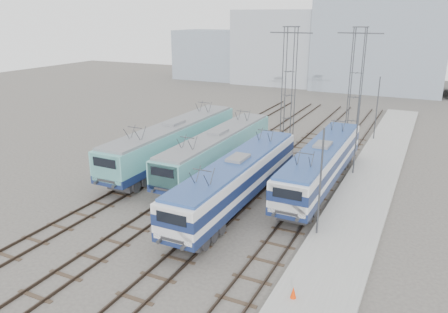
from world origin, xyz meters
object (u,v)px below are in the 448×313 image
catenary_tower_west (289,80)px  safety_cone (293,292)px  catenary_tower_east (356,81)px  mast_front (320,185)px  locomotive_center_left (217,149)px  locomotive_far_right (321,163)px  mast_mid (356,137)px  locomotive_center_right (237,178)px  locomotive_far_left (173,140)px  mast_rear (377,110)px

catenary_tower_west → safety_cone: (9.27, -26.91, -6.04)m
catenary_tower_east → safety_cone: bearing=-84.5°
mast_front → locomotive_center_left: bearing=144.4°
locomotive_far_right → mast_mid: mast_mid is taller
locomotive_center_left → catenary_tower_east: catenary_tower_east is taller
locomotive_center_right → locomotive_far_right: 7.44m
locomotive_far_left → locomotive_center_right: (9.00, -5.82, -0.11)m
locomotive_center_left → mast_rear: size_ratio=2.46×
locomotive_center_right → locomotive_far_right: bearing=52.8°
locomotive_far_left → safety_cone: size_ratio=31.19×
catenary_tower_west → mast_rear: bearing=24.9°
catenary_tower_west → mast_mid: 12.16m
catenary_tower_west → safety_cone: 29.10m
catenary_tower_east → safety_cone: (2.77, -28.91, -6.04)m
locomotive_center_right → mast_mid: bearing=57.6°
locomotive_far_left → locomotive_far_right: bearing=0.5°
locomotive_far_left → mast_rear: mast_rear is taller
locomotive_center_left → safety_cone: 18.72m
catenary_tower_west → catenary_tower_east: bearing=17.1°
locomotive_far_right → safety_cone: 15.12m
catenary_tower_east → locomotive_far_right: bearing=-89.0°
mast_mid → mast_rear: 12.00m
catenary_tower_west → locomotive_center_right: bearing=-82.9°
locomotive_center_right → mast_rear: mast_rear is taller
locomotive_far_left → safety_cone: bearing=-42.6°
locomotive_far_left → locomotive_far_right: (13.50, 0.11, -0.13)m
mast_mid → safety_cone: (0.67, -18.91, -2.90)m
catenary_tower_west → catenary_tower_east: (6.50, 2.00, 0.00)m
locomotive_center_left → locomotive_far_right: bearing=0.9°
locomotive_far_right → safety_cone: size_ratio=28.59×
mast_front → safety_cone: mast_front is taller
catenary_tower_east → mast_rear: 4.28m
catenary_tower_west → mast_mid: bearing=-42.9°
catenary_tower_east → mast_rear: catenary_tower_east is taller
catenary_tower_west → catenary_tower_east: 6.80m
catenary_tower_west → mast_mid: size_ratio=1.71×
locomotive_center_left → mast_mid: 11.73m
locomotive_center_right → catenary_tower_east: (4.25, 20.02, 4.42)m
locomotive_center_right → safety_cone: locomotive_center_right is taller
locomotive_far_left → locomotive_far_right: 13.50m
locomotive_center_right → mast_mid: (6.35, 10.02, 1.28)m
mast_front → mast_mid: (0.00, 12.00, 0.00)m
catenary_tower_east → safety_cone: size_ratio=19.97×
locomotive_far_left → locomotive_center_left: locomotive_far_left is taller
locomotive_center_left → locomotive_far_right: size_ratio=1.00×
locomotive_center_right → mast_mid: 11.93m
locomotive_far_right → locomotive_far_left: bearing=-179.5°
locomotive_far_left → catenary_tower_west: 14.60m
locomotive_center_right → safety_cone: (7.02, -8.89, -1.62)m
locomotive_far_left → locomotive_center_left: bearing=-0.5°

